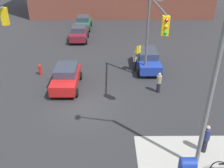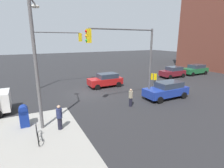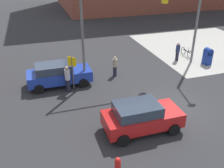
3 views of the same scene
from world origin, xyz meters
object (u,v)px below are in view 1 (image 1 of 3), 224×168
fire_hydrant (40,70)px  pedestrian_walking_north (206,138)px  coupe_green (83,22)px  pedestrian_waiting (159,82)px  traffic_signal_nw_corner (153,30)px  sedan_blue (148,59)px  street_lamp_corner (204,79)px  coupe_maroon (79,33)px  pedestrian_crossing (135,60)px  coupe_red (66,77)px

fire_hydrant → pedestrian_walking_north: size_ratio=0.57×
coupe_green → pedestrian_waiting: (17.21, 7.10, -0.04)m
traffic_signal_nw_corner → sedan_blue: 5.71m
street_lamp_corner → fire_hydrant: 14.60m
sedan_blue → coupe_maroon: size_ratio=1.15×
traffic_signal_nw_corner → pedestrian_waiting: size_ratio=4.15×
street_lamp_corner → coupe_maroon: 21.05m
pedestrian_crossing → sedan_blue: bearing=6.9°
coupe_maroon → pedestrian_waiting: bearing=30.2°
traffic_signal_nw_corner → pedestrian_crossing: size_ratio=3.56×
coupe_red → pedestrian_walking_north: size_ratio=2.48×
pedestrian_crossing → pedestrian_walking_north: 10.36m
street_lamp_corner → pedestrian_waiting: street_lamp_corner is taller
street_lamp_corner → traffic_signal_nw_corner: bearing=-172.6°
traffic_signal_nw_corner → sedan_blue: (-4.20, 0.45, -3.83)m
pedestrian_waiting → pedestrian_walking_north: size_ratio=0.96×
pedestrian_walking_north → coupe_green: bearing=30.8°
street_lamp_corner → pedestrian_crossing: bearing=-171.5°
fire_hydrant → sedan_blue: (-1.30, 9.15, 0.36)m
pedestrian_walking_north → pedestrian_waiting: bearing=22.9°
pedestrian_crossing → fire_hydrant: bearing=169.2°
sedan_blue → coupe_green: (-12.91, -6.86, 0.00)m
coupe_red → pedestrian_waiting: (0.85, 6.85, -0.04)m
sedan_blue → street_lamp_corner: bearing=2.4°
pedestrian_crossing → street_lamp_corner: bearing=-98.0°
fire_hydrant → pedestrian_walking_north: pedestrian_walking_north is taller
coupe_maroon → pedestrian_walking_north: size_ratio=2.34×
pedestrian_walking_north → fire_hydrant: bearing=60.4°
coupe_red → coupe_maroon: bearing=-178.6°
traffic_signal_nw_corner → coupe_red: (-0.76, -6.15, -3.83)m
coupe_maroon → coupe_red: (11.36, 0.27, 0.00)m
sedan_blue → pedestrian_walking_north: bearing=8.4°
street_lamp_corner → sedan_blue: street_lamp_corner is taller
pedestrian_waiting → sedan_blue: bearing=-26.6°
traffic_signal_nw_corner → pedestrian_waiting: (0.10, 0.70, -3.87)m
sedan_blue → pedestrian_crossing: pedestrian_crossing is taller
street_lamp_corner → fire_hydrant: bearing=-136.4°
coupe_red → pedestrian_waiting: 6.91m
fire_hydrant → coupe_maroon: 9.50m
traffic_signal_nw_corner → street_lamp_corner: size_ratio=0.81×
traffic_signal_nw_corner → fire_hydrant: bearing=-108.5°
fire_hydrant → pedestrian_waiting: size_ratio=0.60×
fire_hydrant → sedan_blue: 9.25m
coupe_green → pedestrian_walking_north: pedestrian_walking_north is taller
street_lamp_corner → sedan_blue: 12.07m
coupe_red → pedestrian_waiting: size_ratio=2.59×
fire_hydrant → coupe_maroon: coupe_maroon is taller
fire_hydrant → coupe_red: size_ratio=0.23×
traffic_signal_nw_corner → pedestrian_crossing: bearing=-169.3°
traffic_signal_nw_corner → coupe_maroon: bearing=-152.1°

